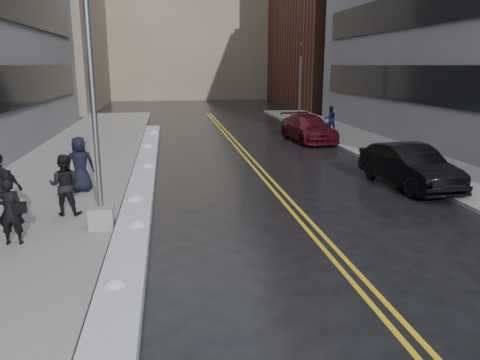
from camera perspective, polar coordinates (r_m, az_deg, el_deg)
name	(u,v)px	position (r m, az deg, el deg)	size (l,w,h in m)	color
ground	(231,253)	(11.62, -1.13, -8.95)	(160.00, 160.00, 0.00)	black
sidewalk_west	(68,170)	(21.53, -20.21, 1.10)	(5.50, 50.00, 0.15)	gray
sidewalk_east	(408,160)	(23.98, 19.83, 2.36)	(4.00, 50.00, 0.15)	gray
lane_line_left	(252,166)	(21.44, 1.52, 1.71)	(0.12, 50.00, 0.01)	gold
lane_line_right	(259,166)	(21.49, 2.31, 1.73)	(0.12, 50.00, 0.01)	gold
snow_ridge	(144,176)	(19.15, -11.66, 0.46)	(0.90, 30.00, 0.34)	silver
building_west_far	(29,21)	(56.59, -24.32, 17.20)	(14.00, 22.00, 18.00)	gray
building_far	(188,19)	(71.01, -6.34, 18.98)	(36.00, 16.00, 22.00)	gray
lamppost	(96,142)	(12.91, -17.13, 4.46)	(0.65, 0.65, 7.62)	gray
fire_hydrant	(390,150)	(23.44, 17.77, 3.45)	(0.26, 0.26, 0.73)	maroon
traffic_signal	(300,80)	(36.03, 7.35, 11.95)	(0.16, 0.20, 6.00)	gray
pedestrian_fedora	(10,211)	(12.84, -26.19, -3.43)	(0.62, 0.41, 1.71)	black
pedestrian_b	(65,185)	(14.72, -20.61, -0.56)	(0.89, 0.69, 1.83)	black
pedestrian_c	(80,164)	(17.29, -18.92, 1.82)	(0.95, 0.62, 1.95)	black
pedestrian_d	(1,189)	(14.63, -27.12, -0.96)	(1.17, 0.49, 2.00)	black
pedestrian_east	(330,119)	(32.18, 10.94, 7.33)	(0.83, 0.65, 1.72)	navy
car_black	(409,166)	(18.69, 19.92, 1.58)	(1.70, 4.87, 1.61)	black
car_maroon	(308,128)	(28.88, 8.33, 6.27)	(2.20, 5.40, 1.57)	#460B14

